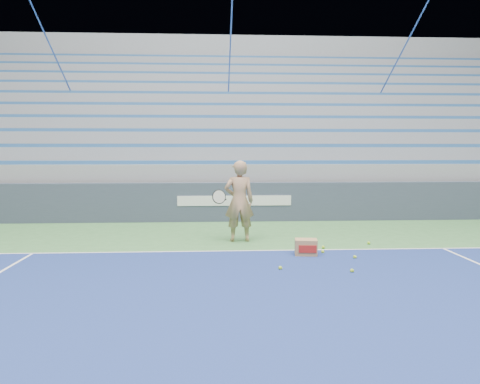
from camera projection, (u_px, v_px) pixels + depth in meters
name	position (u px, v px, depth m)	size (l,w,h in m)	color
sponsor_barrier	(234.00, 202.00, 13.28)	(30.00, 0.32, 1.10)	#363E52
bleachers	(228.00, 141.00, 18.80)	(31.00, 9.15, 7.30)	gray
tennis_player	(239.00, 201.00, 10.32)	(0.94, 0.85, 1.79)	tan
ball_box	(306.00, 247.00, 8.99)	(0.46, 0.37, 0.32)	#A27A4E
tennis_ball_0	(369.00, 243.00, 10.04)	(0.07, 0.07, 0.07)	#A6CF2A
tennis_ball_1	(323.00, 252.00, 9.17)	(0.07, 0.07, 0.07)	#A6CF2A
tennis_ball_2	(355.00, 257.00, 8.71)	(0.07, 0.07, 0.07)	#A6CF2A
tennis_ball_3	(280.00, 268.00, 7.92)	(0.07, 0.07, 0.07)	#A6CF2A
tennis_ball_4	(352.00, 271.00, 7.73)	(0.07, 0.07, 0.07)	#A6CF2A
tennis_ball_5	(323.00, 247.00, 9.60)	(0.07, 0.07, 0.07)	#A6CF2A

